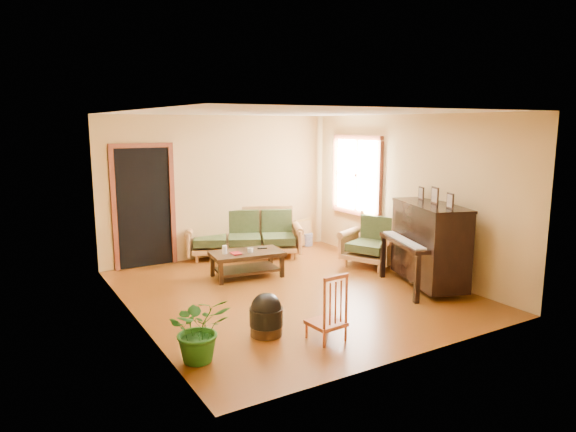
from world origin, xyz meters
TOP-DOWN VIEW (x-y plane):
  - floor at (0.00, 0.00)m, footprint 5.00×5.00m
  - doorway at (-1.45, 2.48)m, footprint 1.08×0.16m
  - window at (2.21, 1.30)m, footprint 0.12×1.36m
  - sofa at (0.30, 2.18)m, footprint 2.25×1.66m
  - coffee_table at (-0.23, 1.01)m, footprint 1.21×0.76m
  - armchair at (1.92, 0.50)m, footprint 1.16×1.18m
  - piano at (1.89, -0.88)m, footprint 1.28×1.65m
  - footstool at (-1.06, -1.20)m, footprint 0.43×0.43m
  - red_chair at (-0.53, -1.67)m, footprint 0.40×0.44m
  - leaning_frame at (1.73, 2.35)m, footprint 0.44×0.17m
  - ceramic_crock at (1.80, 2.32)m, footprint 0.22×0.22m
  - potted_plant at (-1.97, -1.44)m, footprint 0.73×0.66m
  - book at (-0.51, 0.97)m, footprint 0.16×0.21m
  - candle at (-0.58, 1.07)m, footprint 0.08×0.08m
  - glass_jar at (-0.18, 0.96)m, footprint 0.11×0.11m
  - remote at (0.09, 1.07)m, footprint 0.17×0.09m

SIDE VIEW (x-z plane):
  - floor at x=0.00m, z-range 0.00..0.00m
  - ceramic_crock at x=1.80m, z-range 0.00..0.25m
  - footstool at x=-1.06m, z-range 0.00..0.38m
  - coffee_table at x=-0.23m, z-range 0.00..0.42m
  - leaning_frame at x=1.73m, z-range 0.00..0.57m
  - potted_plant at x=-1.97m, z-range 0.00..0.71m
  - red_chair at x=-0.53m, z-range 0.00..0.80m
  - remote at x=0.09m, z-range 0.42..0.43m
  - book at x=-0.51m, z-range 0.42..0.43m
  - sofa at x=0.30m, z-range 0.00..0.89m
  - glass_jar at x=-0.18m, z-range 0.42..0.48m
  - armchair at x=1.92m, z-range 0.00..0.90m
  - candle at x=-0.58m, z-range 0.42..0.55m
  - piano at x=1.89m, z-range 0.00..1.28m
  - doorway at x=-1.45m, z-range 0.00..2.05m
  - window at x=2.21m, z-range 0.77..2.23m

